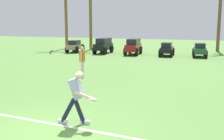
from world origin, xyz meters
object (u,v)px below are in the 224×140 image
Objects in this scene: parked_car_slot_a at (75,46)px; palm_tree_right_of_centre at (220,13)px; frisbee_in_flight at (92,99)px; parked_car_slot_d at (167,49)px; parked_car_slot_e at (200,50)px; parked_car_slot_c at (133,46)px; teammate_near_sideline at (82,59)px; palm_tree_far_left at (66,9)px; parked_car_slot_b at (103,45)px; palm_tree_left_of_centre at (91,14)px; frisbee_thrower at (76,95)px.

palm_tree_right_of_centre is (12.33, 5.28, 3.04)m from parked_car_slot_a.
parked_car_slot_d is (-0.79, 16.51, -0.18)m from frisbee_in_flight.
parked_car_slot_e reaches higher than frisbee_in_flight.
frisbee_in_flight is at bearing -77.66° from parked_car_slot_c.
parked_car_slot_d is at bearing 77.81° from teammate_near_sideline.
parked_car_slot_d is at bearing -16.55° from palm_tree_far_left.
parked_car_slot_d is at bearing 92.73° from frisbee_in_flight.
parked_car_slot_b and parked_car_slot_c have the same top height.
parked_car_slot_a is at bearing 179.28° from parked_car_slot_d.
parked_car_slot_b is 4.51m from palm_tree_left_of_centre.
parked_car_slot_e is at bearing -12.56° from palm_tree_far_left.
frisbee_thrower is 17.56m from parked_car_slot_b.
teammate_near_sideline is at bearing -111.14° from palm_tree_right_of_centre.
palm_tree_far_left is at bearing -171.96° from palm_tree_right_of_centre.
palm_tree_far_left is (-13.56, 3.02, 3.50)m from parked_car_slot_e.
parked_car_slot_b is 7.10m from palm_tree_far_left.
teammate_near_sideline is 16.78m from palm_tree_far_left.
parked_car_slot_d is 7.32m from palm_tree_right_of_centre.
parked_car_slot_b is 1.07× the size of parked_car_slot_d.
palm_tree_right_of_centre is at bearing 68.86° from teammate_near_sideline.
frisbee_in_flight is 16.86m from parked_car_slot_e.
parked_car_slot_c is 1.09× the size of parked_car_slot_d.
parked_car_slot_d is 12.01m from palm_tree_far_left.
palm_tree_left_of_centre is at bearing 161.03° from parked_car_slot_d.
parked_car_slot_c reaches higher than frisbee_in_flight.
parked_car_slot_b is 11.24m from palm_tree_right_of_centre.
parked_car_slot_d is at bearing -126.02° from palm_tree_right_of_centre.
parked_car_slot_b is 0.36× the size of palm_tree_far_left.
palm_tree_left_of_centre is (-8.30, 19.16, 2.69)m from frisbee_thrower.
teammate_near_sideline reaches higher than parked_car_slot_a.
parked_car_slot_e is at bearing 84.01° from frisbee_in_flight.
parked_car_slot_a and parked_car_slot_d have the same top height.
palm_tree_far_left is at bearing 167.44° from parked_car_slot_e.
frisbee_thrower is at bearing -79.24° from parked_car_slot_c.
frisbee_in_flight is 21.35m from palm_tree_left_of_centre.
frisbee_in_flight is at bearing -69.01° from parked_car_slot_b.
palm_tree_left_of_centre is 12.21m from palm_tree_right_of_centre.
frisbee_in_flight is 16.53m from parked_car_slot_d.
parked_car_slot_e is (5.38, 0.21, -0.16)m from parked_car_slot_c.
parked_car_slot_a is at bearing 118.97° from frisbee_in_flight.
palm_tree_left_of_centre is (-8.01, 2.75, 2.93)m from parked_car_slot_d.
parked_car_slot_e is 14.33m from palm_tree_far_left.
palm_tree_right_of_centre is at bearing 28.91° from parked_car_slot_b.
frisbee_in_flight is at bearing -61.71° from teammate_near_sideline.
frisbee_thrower is at bearing -70.40° from parked_car_slot_b.
palm_tree_left_of_centre is (3.01, -0.52, -0.57)m from palm_tree_far_left.
palm_tree_right_of_centre reaches higher than parked_car_slot_c.
frisbee_in_flight is 0.12× the size of parked_car_slot_b.
parked_car_slot_b is 5.60m from parked_car_slot_d.
parked_car_slot_b reaches higher than parked_car_slot_e.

